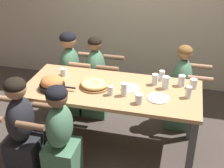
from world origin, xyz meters
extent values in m
plane|color=#423833|center=(0.00, 0.00, 0.00)|extent=(18.00, 18.00, 0.00)
cube|color=tan|center=(0.00, 0.00, 0.76)|extent=(1.90, 0.83, 0.04)
cube|color=#4C4C51|center=(-0.89, -0.35, 0.37)|extent=(0.07, 0.07, 0.74)
cube|color=#4C4C51|center=(0.89, -0.35, 0.37)|extent=(0.07, 0.07, 0.74)
cube|color=#4C4C51|center=(-0.89, 0.35, 0.37)|extent=(0.07, 0.07, 0.74)
cube|color=#4C4C51|center=(0.89, 0.35, 0.37)|extent=(0.07, 0.07, 0.74)
cylinder|color=#996B42|center=(-0.19, -0.01, 0.79)|extent=(0.34, 0.34, 0.02)
torus|color=tan|center=(-0.19, -0.01, 0.82)|extent=(0.31, 0.31, 0.03)
cylinder|color=#E5C675|center=(-0.19, -0.01, 0.81)|extent=(0.27, 0.27, 0.03)
cylinder|color=#E5C166|center=(-0.16, -0.01, 0.83)|extent=(0.02, 0.02, 0.01)
cylinder|color=#E5C166|center=(-0.20, 0.02, 0.83)|extent=(0.02, 0.02, 0.01)
cylinder|color=#E5C166|center=(-0.16, 0.01, 0.83)|extent=(0.02, 0.02, 0.01)
cylinder|color=#E5C166|center=(-0.27, 0.04, 0.83)|extent=(0.02, 0.02, 0.01)
cylinder|color=#E5C166|center=(-0.21, -0.01, 0.83)|extent=(0.02, 0.02, 0.01)
cylinder|color=#E5C166|center=(-0.16, -0.05, 0.83)|extent=(0.02, 0.02, 0.01)
cylinder|color=#E5C166|center=(-0.15, 0.05, 0.83)|extent=(0.02, 0.02, 0.01)
cylinder|color=black|center=(-0.62, -0.16, 0.80)|extent=(0.28, 0.28, 0.05)
cylinder|color=black|center=(-0.42, -0.16, 0.82)|extent=(0.12, 0.02, 0.02)
ellipsoid|color=#C17038|center=(-0.62, -0.16, 0.86)|extent=(0.24, 0.24, 0.13)
cylinder|color=white|center=(0.19, 0.03, 0.78)|extent=(0.21, 0.21, 0.01)
cube|color=#B7B7BC|center=(0.19, 0.03, 0.79)|extent=(0.04, 0.15, 0.01)
cylinder|color=white|center=(0.51, -0.10, 0.78)|extent=(0.22, 0.22, 0.01)
cube|color=#B7B7BC|center=(0.51, -0.10, 0.79)|extent=(0.12, 0.12, 0.01)
cylinder|color=silver|center=(-0.62, 0.16, 0.82)|extent=(0.08, 0.08, 0.09)
cylinder|color=#1EA8DB|center=(-0.62, 0.16, 0.81)|extent=(0.07, 0.07, 0.06)
cylinder|color=black|center=(-0.60, 0.16, 0.83)|extent=(0.00, 0.01, 0.11)
cylinder|color=silver|center=(0.02, -0.14, 0.83)|extent=(0.06, 0.06, 0.10)
cylinder|color=black|center=(0.02, -0.14, 0.81)|extent=(0.05, 0.05, 0.06)
cylinder|color=silver|center=(0.50, 0.32, 0.83)|extent=(0.06, 0.06, 0.12)
cylinder|color=silver|center=(0.44, 0.19, 0.84)|extent=(0.07, 0.07, 0.13)
cylinder|color=black|center=(0.44, 0.19, 0.81)|extent=(0.06, 0.06, 0.07)
cylinder|color=silver|center=(0.33, -0.24, 0.83)|extent=(0.08, 0.08, 0.10)
cylinder|color=black|center=(0.33, -0.24, 0.81)|extent=(0.07, 0.07, 0.07)
cylinder|color=silver|center=(0.56, 0.13, 0.85)|extent=(0.08, 0.08, 0.14)
cylinder|color=black|center=(0.56, 0.13, 0.82)|extent=(0.07, 0.07, 0.08)
cylinder|color=silver|center=(0.80, -0.01, 0.84)|extent=(0.06, 0.06, 0.13)
cylinder|color=silver|center=(0.80, -0.01, 0.81)|extent=(0.06, 0.06, 0.07)
cylinder|color=silver|center=(0.72, 0.23, 0.84)|extent=(0.08, 0.08, 0.13)
cylinder|color=silver|center=(0.72, 0.23, 0.82)|extent=(0.07, 0.07, 0.09)
cylinder|color=silver|center=(0.85, 0.21, 0.83)|extent=(0.08, 0.08, 0.11)
cylinder|color=black|center=(0.85, 0.21, 0.81)|extent=(0.07, 0.07, 0.07)
cylinder|color=silver|center=(0.16, -0.13, 0.85)|extent=(0.07, 0.07, 0.14)
cube|color=#477556|center=(-0.38, 0.63, 0.22)|extent=(0.32, 0.34, 0.43)
ellipsoid|color=#477556|center=(-0.38, 0.63, 0.68)|extent=(0.24, 0.36, 0.50)
sphere|color=brown|center=(-0.38, 0.63, 1.02)|extent=(0.17, 0.17, 0.17)
ellipsoid|color=black|center=(-0.38, 0.63, 1.05)|extent=(0.18, 0.18, 0.12)
cylinder|color=brown|center=(-0.17, 0.80, 0.78)|extent=(0.28, 0.06, 0.06)
cylinder|color=brown|center=(-0.17, 0.46, 0.78)|extent=(0.28, 0.06, 0.06)
cube|color=#477556|center=(-0.73, 0.63, 0.22)|extent=(0.32, 0.34, 0.43)
ellipsoid|color=#477556|center=(-0.73, 0.63, 0.68)|extent=(0.24, 0.36, 0.50)
sphere|color=#9E7051|center=(-0.73, 0.63, 1.03)|extent=(0.21, 0.21, 0.21)
ellipsoid|color=black|center=(-0.73, 0.63, 1.07)|extent=(0.21, 0.21, 0.15)
cylinder|color=#9E7051|center=(-0.53, 0.80, 0.78)|extent=(0.28, 0.06, 0.06)
cylinder|color=#9E7051|center=(-0.53, 0.46, 0.78)|extent=(0.28, 0.06, 0.06)
cube|color=#477556|center=(-0.36, -0.63, 0.22)|extent=(0.32, 0.34, 0.43)
ellipsoid|color=#477556|center=(-0.36, -0.63, 0.66)|extent=(0.24, 0.36, 0.45)
sphere|color=brown|center=(-0.36, -0.63, 0.98)|extent=(0.20, 0.20, 0.20)
ellipsoid|color=black|center=(-0.36, -0.63, 1.02)|extent=(0.21, 0.21, 0.14)
cylinder|color=brown|center=(-0.56, -0.80, 0.74)|extent=(0.28, 0.06, 0.06)
cylinder|color=brown|center=(-0.56, -0.46, 0.74)|extent=(0.28, 0.06, 0.06)
cube|color=#477556|center=(0.73, 0.63, 0.22)|extent=(0.32, 0.34, 0.43)
ellipsoid|color=#477556|center=(0.73, 0.63, 0.68)|extent=(0.24, 0.36, 0.49)
sphere|color=#9E7051|center=(0.73, 0.63, 1.01)|extent=(0.17, 0.17, 0.17)
ellipsoid|color=brown|center=(0.73, 0.63, 1.04)|extent=(0.18, 0.18, 0.12)
cylinder|color=#9E7051|center=(0.93, 0.80, 0.78)|extent=(0.28, 0.06, 0.06)
cylinder|color=#9E7051|center=(0.93, 0.46, 0.78)|extent=(0.28, 0.06, 0.06)
cube|color=#232328|center=(-0.77, -0.63, 0.22)|extent=(0.32, 0.34, 0.43)
ellipsoid|color=#232328|center=(-0.77, -0.63, 0.67)|extent=(0.24, 0.36, 0.48)
sphere|color=#9E7051|center=(-0.77, -0.63, 1.01)|extent=(0.21, 0.21, 0.21)
ellipsoid|color=black|center=(-0.77, -0.63, 1.04)|extent=(0.21, 0.21, 0.14)
cylinder|color=#9E7051|center=(-0.97, -0.46, 0.76)|extent=(0.28, 0.06, 0.06)
camera|label=1|loc=(0.71, -2.86, 2.41)|focal=50.00mm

